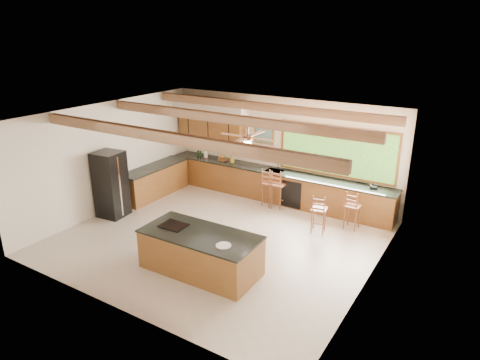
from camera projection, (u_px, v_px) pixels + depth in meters
The scene contains 9 objects.
ground at pixel (219, 238), 10.42m from camera, with size 7.20×7.20×0.00m, color #C4B1A2.
room_shell at pixel (227, 144), 10.28m from camera, with size 7.27×6.54×3.02m.
counter_run at pixel (244, 184), 12.69m from camera, with size 7.12×3.10×1.24m.
island at pixel (201, 252), 8.90m from camera, with size 2.51×1.21×0.89m.
refrigerator at pixel (111, 184), 11.41m from camera, with size 0.76×0.75×1.79m.
bar_stool_a at pixel (269, 184), 12.06m from camera, with size 0.44×0.44×1.14m.
bar_stool_b at pixel (277, 185), 11.93m from camera, with size 0.43×0.43×1.16m.
bar_stool_c at pixel (318, 210), 10.50m from camera, with size 0.43×0.43×1.02m.
bar_stool_d at pixel (352, 207), 10.70m from camera, with size 0.37×0.37×1.02m.
Camera 1 is at (5.35, -7.66, 4.85)m, focal length 32.00 mm.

